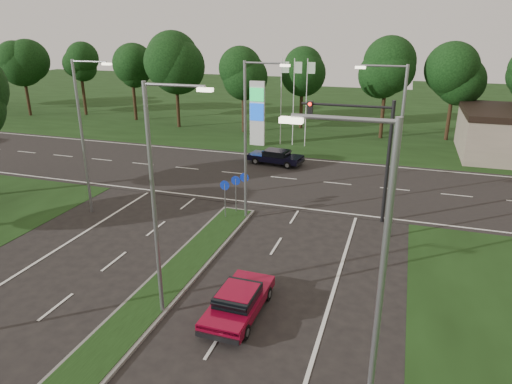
% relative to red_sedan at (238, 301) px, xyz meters
% --- Properties ---
extents(verge_far, '(160.00, 50.00, 0.02)m').
position_rel_red_sedan_xyz_m(verge_far, '(-3.71, 48.18, -0.61)').
color(verge_far, black).
rests_on(verge_far, ground).
extents(cross_road, '(160.00, 12.00, 0.02)m').
position_rel_red_sedan_xyz_m(cross_road, '(-3.71, 17.18, -0.61)').
color(cross_road, black).
rests_on(cross_road, ground).
extents(median_kerb, '(2.00, 26.00, 0.12)m').
position_rel_red_sedan_xyz_m(median_kerb, '(-3.71, -2.82, -0.55)').
color(median_kerb, slate).
rests_on(median_kerb, ground).
extents(streetlight_median_near, '(2.53, 0.22, 9.00)m').
position_rel_red_sedan_xyz_m(streetlight_median_near, '(-2.71, -0.82, 4.46)').
color(streetlight_median_near, gray).
rests_on(streetlight_median_near, ground).
extents(streetlight_median_far, '(2.53, 0.22, 9.00)m').
position_rel_red_sedan_xyz_m(streetlight_median_far, '(-2.71, 9.18, 4.46)').
color(streetlight_median_far, gray).
rests_on(streetlight_median_far, ground).
extents(streetlight_left_far, '(2.53, 0.22, 9.00)m').
position_rel_red_sedan_xyz_m(streetlight_left_far, '(-12.01, 7.18, 4.46)').
color(streetlight_left_far, gray).
rests_on(streetlight_left_far, ground).
extents(streetlight_right_far, '(2.53, 0.22, 9.00)m').
position_rel_red_sedan_xyz_m(streetlight_right_far, '(5.09, 9.18, 4.46)').
color(streetlight_right_far, gray).
rests_on(streetlight_right_far, ground).
extents(streetlight_right_near, '(2.53, 0.22, 9.00)m').
position_rel_red_sedan_xyz_m(streetlight_right_near, '(5.09, -4.82, 4.46)').
color(streetlight_right_near, gray).
rests_on(streetlight_right_near, ground).
extents(traffic_signal, '(5.10, 0.42, 7.00)m').
position_rel_red_sedan_xyz_m(traffic_signal, '(3.48, 11.17, 4.04)').
color(traffic_signal, black).
rests_on(traffic_signal, ground).
extents(median_signs, '(1.16, 1.76, 2.38)m').
position_rel_red_sedan_xyz_m(median_signs, '(-3.71, 9.58, 1.10)').
color(median_signs, gray).
rests_on(median_signs, ground).
extents(gas_pylon, '(5.80, 1.26, 8.00)m').
position_rel_red_sedan_xyz_m(gas_pylon, '(-7.50, 26.23, 2.58)').
color(gas_pylon, silver).
rests_on(gas_pylon, ground).
extents(treeline_far, '(6.00, 6.00, 9.90)m').
position_rel_red_sedan_xyz_m(treeline_far, '(-3.61, 33.11, 6.22)').
color(treeline_far, black).
rests_on(treeline_far, ground).
extents(red_sedan, '(1.79, 4.19, 1.14)m').
position_rel_red_sedan_xyz_m(red_sedan, '(0.00, 0.00, 0.00)').
color(red_sedan, maroon).
rests_on(red_sedan, ground).
extents(navy_sedan, '(4.58, 2.34, 1.21)m').
position_rel_red_sedan_xyz_m(navy_sedan, '(-4.29, 20.52, 0.03)').
color(navy_sedan, black).
rests_on(navy_sedan, ground).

